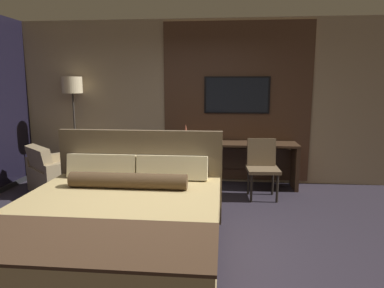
{
  "coord_description": "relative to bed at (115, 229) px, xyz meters",
  "views": [
    {
      "loc": [
        0.58,
        -3.38,
        1.73
      ],
      "look_at": [
        0.16,
        0.96,
        0.95
      ],
      "focal_mm": 32.0,
      "sensor_mm": 36.0,
      "label": 1
    }
  ],
  "objects": [
    {
      "name": "vase_tall",
      "position": [
        0.39,
        2.58,
        0.57
      ],
      "size": [
        0.1,
        0.1,
        0.31
      ],
      "color": "#B2563D",
      "rests_on": "desk"
    },
    {
      "name": "bed",
      "position": [
        0.0,
        0.0,
        0.0
      ],
      "size": [
        2.03,
        2.27,
        1.16
      ],
      "color": "#33281E",
      "rests_on": "ground_plane"
    },
    {
      "name": "desk",
      "position": [
        1.24,
        2.67,
        0.18
      ],
      "size": [
        2.01,
        0.52,
        0.76
      ],
      "color": "#422D1E",
      "rests_on": "ground_plane"
    },
    {
      "name": "ground_plane",
      "position": [
        0.45,
        0.36,
        -0.35
      ],
      "size": [
        16.0,
        16.0,
        0.0
      ],
      "primitive_type": "plane",
      "color": "#28232D"
    },
    {
      "name": "armchair_by_window",
      "position": [
        -1.6,
        2.13,
        -0.09
      ],
      "size": [
        1.21,
        1.21,
        0.78
      ],
      "rotation": [
        0.0,
        0.0,
        2.43
      ],
      "color": "#998460",
      "rests_on": "ground_plane"
    },
    {
      "name": "floor_lamp",
      "position": [
        -1.58,
        2.7,
        1.21
      ],
      "size": [
        0.34,
        0.34,
        1.84
      ],
      "color": "#282623",
      "rests_on": "ground_plane"
    },
    {
      "name": "desk_chair",
      "position": [
        1.62,
        2.14,
        0.19
      ],
      "size": [
        0.5,
        0.49,
        0.89
      ],
      "rotation": [
        0.0,
        0.0,
        0.05
      ],
      "color": "brown",
      "rests_on": "ground_plane"
    },
    {
      "name": "wall_back_tv_panel",
      "position": [
        0.57,
        2.95,
        1.05
      ],
      "size": [
        7.2,
        0.09,
        2.8
      ],
      "color": "tan",
      "rests_on": "ground_plane"
    },
    {
      "name": "tv",
      "position": [
        1.24,
        2.88,
        1.19
      ],
      "size": [
        1.1,
        0.04,
        0.62
      ],
      "color": "black"
    }
  ]
}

